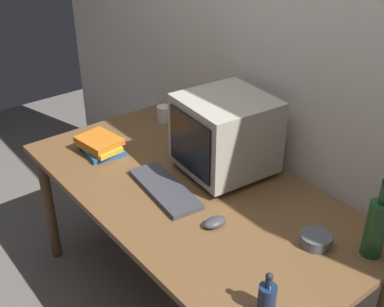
% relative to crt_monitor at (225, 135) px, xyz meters
% --- Properties ---
extents(ground_plane, '(6.00, 6.00, 0.00)m').
position_rel_crt_monitor_xyz_m(ground_plane, '(0.02, -0.21, -0.92)').
color(ground_plane, slate).
extents(back_wall, '(4.00, 0.08, 2.50)m').
position_rel_crt_monitor_xyz_m(back_wall, '(0.02, 0.29, 0.33)').
color(back_wall, silver).
rests_on(back_wall, ground).
extents(desk, '(1.71, 0.88, 0.73)m').
position_rel_crt_monitor_xyz_m(desk, '(0.02, -0.21, -0.27)').
color(desk, brown).
rests_on(desk, ground).
extents(crt_monitor, '(0.41, 0.42, 0.37)m').
position_rel_crt_monitor_xyz_m(crt_monitor, '(0.00, 0.00, 0.00)').
color(crt_monitor, '#B2AD9E').
rests_on(crt_monitor, desk).
extents(keyboard, '(0.44, 0.20, 0.02)m').
position_rel_crt_monitor_xyz_m(keyboard, '(-0.04, -0.32, -0.18)').
color(keyboard, '#3F3F47').
rests_on(keyboard, desk).
extents(computer_mouse, '(0.07, 0.11, 0.04)m').
position_rel_crt_monitor_xyz_m(computer_mouse, '(0.29, -0.31, -0.17)').
color(computer_mouse, '#3F3F47').
rests_on(computer_mouse, desk).
extents(bottle_tall, '(0.08, 0.08, 0.33)m').
position_rel_crt_monitor_xyz_m(bottle_tall, '(0.77, 0.04, -0.07)').
color(bottle_tall, '#1E4C23').
rests_on(bottle_tall, desk).
extents(bottle_short, '(0.06, 0.06, 0.16)m').
position_rel_crt_monitor_xyz_m(bottle_short, '(0.72, -0.46, -0.13)').
color(bottle_short, navy).
rests_on(bottle_short, desk).
extents(book_stack, '(0.24, 0.20, 0.08)m').
position_rel_crt_monitor_xyz_m(book_stack, '(-0.51, -0.37, -0.15)').
color(book_stack, '#28569E').
rests_on(book_stack, desk).
extents(mug, '(0.12, 0.08, 0.09)m').
position_rel_crt_monitor_xyz_m(mug, '(-0.61, 0.09, -0.15)').
color(mug, white).
rests_on(mug, desk).
extents(cd_spindle, '(0.12, 0.12, 0.04)m').
position_rel_crt_monitor_xyz_m(cd_spindle, '(0.61, -0.08, -0.17)').
color(cd_spindle, '#595B66').
rests_on(cd_spindle, desk).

